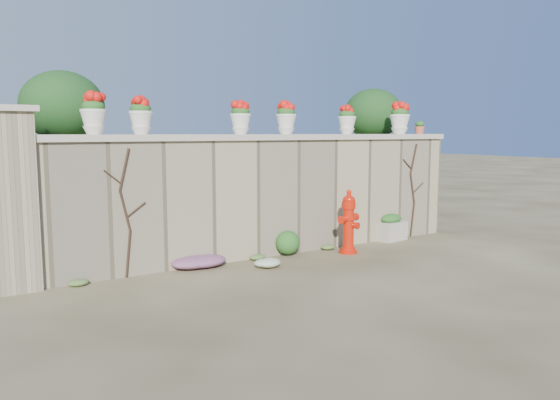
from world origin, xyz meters
TOP-DOWN VIEW (x-y plane):
  - ground at (0.00, 0.00)m, footprint 80.00×80.00m
  - stone_wall at (0.00, 1.80)m, footprint 8.00×0.40m
  - wall_cap at (0.00, 1.80)m, footprint 8.10×0.52m
  - gate_pillar at (-4.15, 1.80)m, footprint 0.72×0.72m
  - raised_fill at (0.00, 5.00)m, footprint 9.00×6.00m
  - back_shrub_left at (-3.20, 3.00)m, footprint 1.30×1.30m
  - back_shrub_right at (3.40, 3.00)m, footprint 1.30×1.30m
  - vine_left at (-2.67, 1.58)m, footprint 0.60×0.04m
  - vine_right at (3.23, 1.58)m, footprint 0.60×0.04m
  - fire_hydrant at (1.13, 1.09)m, footprint 0.49×0.35m
  - planter_box at (2.61, 1.55)m, footprint 0.68×0.45m
  - green_shrub at (0.20, 1.55)m, footprint 0.55×0.50m
  - magenta_clump at (-1.61, 1.55)m, footprint 0.91×0.61m
  - white_flowers at (-0.67, 0.92)m, footprint 0.54×0.44m
  - urn_pot_0 at (-3.02, 1.80)m, footprint 0.37×0.37m
  - urn_pot_1 at (-2.33, 1.80)m, footprint 0.36×0.36m
  - urn_pot_2 at (-0.64, 1.80)m, footprint 0.35×0.35m
  - urn_pot_3 at (0.27, 1.80)m, footprint 0.36×0.36m
  - urn_pot_4 at (1.65, 1.80)m, footprint 0.34×0.34m
  - urn_pot_5 at (3.03, 1.80)m, footprint 0.40×0.40m
  - terracotta_pot at (3.60, 1.80)m, footprint 0.21×0.21m

SIDE VIEW (x-z plane):
  - ground at x=0.00m, z-range 0.00..0.00m
  - white_flowers at x=-0.67m, z-range 0.00..0.20m
  - magenta_clump at x=-1.61m, z-range 0.00..0.24m
  - planter_box at x=2.61m, z-range -0.02..0.51m
  - green_shrub at x=0.20m, z-range 0.00..0.52m
  - fire_hydrant at x=1.13m, z-range 0.00..1.13m
  - vine_left at x=-2.67m, z-range 0.04..1.94m
  - vine_right at x=3.23m, z-range 0.04..1.94m
  - stone_wall at x=0.00m, z-range 0.00..2.00m
  - raised_fill at x=0.00m, z-range 0.00..2.00m
  - gate_pillar at x=-4.15m, z-range 0.02..2.50m
  - wall_cap at x=0.00m, z-range 2.00..2.10m
  - terracotta_pot at x=3.60m, z-range 2.09..2.35m
  - urn_pot_4 at x=1.65m, z-range 2.10..2.63m
  - urn_pot_2 at x=-0.64m, z-range 2.10..2.64m
  - urn_pot_1 at x=-2.33m, z-range 2.10..2.65m
  - urn_pot_3 at x=0.27m, z-range 2.10..2.66m
  - urn_pot_0 at x=-3.02m, z-range 2.10..2.67m
  - urn_pot_5 at x=3.03m, z-range 2.10..2.73m
  - back_shrub_left at x=-3.20m, z-range 2.00..3.10m
  - back_shrub_right at x=3.40m, z-range 2.00..3.10m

